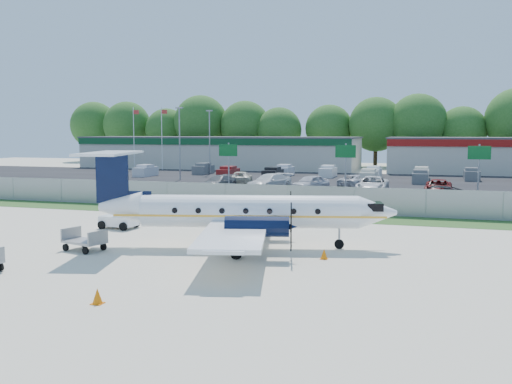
% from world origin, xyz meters
% --- Properties ---
extents(ground, '(170.00, 170.00, 0.00)m').
position_xyz_m(ground, '(0.00, 0.00, 0.00)').
color(ground, beige).
rests_on(ground, ground).
extents(grass_verge, '(170.00, 4.00, 0.02)m').
position_xyz_m(grass_verge, '(0.00, 12.00, 0.01)').
color(grass_verge, '#2D561E').
rests_on(grass_verge, ground).
extents(access_road, '(170.00, 8.00, 0.02)m').
position_xyz_m(access_road, '(0.00, 19.00, 0.01)').
color(access_road, black).
rests_on(access_road, ground).
extents(parking_lot, '(170.00, 32.00, 0.02)m').
position_xyz_m(parking_lot, '(0.00, 40.00, 0.01)').
color(parking_lot, black).
rests_on(parking_lot, ground).
extents(perimeter_fence, '(120.00, 0.06, 1.99)m').
position_xyz_m(perimeter_fence, '(0.00, 14.00, 1.00)').
color(perimeter_fence, gray).
rests_on(perimeter_fence, ground).
extents(building_west, '(46.40, 12.40, 5.24)m').
position_xyz_m(building_west, '(-24.00, 61.98, 2.63)').
color(building_west, beige).
rests_on(building_west, ground).
extents(sign_left, '(1.80, 0.26, 5.00)m').
position_xyz_m(sign_left, '(-8.00, 22.91, 3.61)').
color(sign_left, gray).
rests_on(sign_left, ground).
extents(sign_mid, '(1.80, 0.26, 5.00)m').
position_xyz_m(sign_mid, '(3.00, 22.91, 3.61)').
color(sign_mid, gray).
rests_on(sign_mid, ground).
extents(sign_right, '(1.80, 0.26, 5.00)m').
position_xyz_m(sign_right, '(14.00, 22.91, 3.61)').
color(sign_right, gray).
rests_on(sign_right, ground).
extents(flagpole_west, '(1.06, 0.12, 10.00)m').
position_xyz_m(flagpole_west, '(-35.92, 55.00, 5.64)').
color(flagpole_west, white).
rests_on(flagpole_west, ground).
extents(flagpole_east, '(1.06, 0.12, 10.00)m').
position_xyz_m(flagpole_east, '(-30.92, 55.00, 5.64)').
color(flagpole_east, white).
rests_on(flagpole_east, ground).
extents(light_pole_nw, '(0.90, 0.35, 9.09)m').
position_xyz_m(light_pole_nw, '(-20.00, 38.00, 5.23)').
color(light_pole_nw, gray).
rests_on(light_pole_nw, ground).
extents(light_pole_sw, '(0.90, 0.35, 9.09)m').
position_xyz_m(light_pole_sw, '(-20.00, 48.00, 5.23)').
color(light_pole_sw, gray).
rests_on(light_pole_sw, ground).
extents(tree_line, '(112.00, 6.00, 14.00)m').
position_xyz_m(tree_line, '(0.00, 74.00, 0.00)').
color(tree_line, '#265A1A').
rests_on(tree_line, ground).
extents(aircraft, '(16.23, 15.87, 4.95)m').
position_xyz_m(aircraft, '(1.09, 0.20, 1.91)').
color(aircraft, white).
rests_on(aircraft, ground).
extents(pushback_tug, '(2.28, 1.70, 1.18)m').
position_xyz_m(pushback_tug, '(-8.14, 3.62, 0.57)').
color(pushback_tug, white).
rests_on(pushback_tug, ground).
extents(baggage_cart_far, '(2.36, 1.77, 1.10)m').
position_xyz_m(baggage_cart_far, '(-6.32, -2.90, 0.51)').
color(baggage_cart_far, gray).
rests_on(baggage_cart_far, ground).
extents(cone_nose, '(0.35, 0.35, 0.50)m').
position_xyz_m(cone_nose, '(5.61, -1.18, 0.24)').
color(cone_nose, orange).
rests_on(cone_nose, ground).
extents(cone_port_wing, '(0.40, 0.40, 0.56)m').
position_xyz_m(cone_port_wing, '(-0.65, -10.53, 0.27)').
color(cone_port_wing, orange).
rests_on(cone_port_wing, ground).
extents(cone_starboard_wing, '(0.37, 0.37, 0.52)m').
position_xyz_m(cone_starboard_wing, '(-3.44, 11.74, 0.25)').
color(cone_starboard_wing, orange).
rests_on(cone_starboard_wing, ground).
extents(road_car_west, '(6.49, 4.48, 1.65)m').
position_xyz_m(road_car_west, '(-14.65, 18.10, 0.00)').
color(road_car_west, '#595B5E').
rests_on(road_car_west, ground).
extents(road_car_mid, '(6.03, 3.19, 1.62)m').
position_xyz_m(road_car_mid, '(10.54, 21.40, 0.00)').
color(road_car_mid, black).
rests_on(road_car_mid, ground).
extents(parked_car_a, '(2.92, 5.20, 1.42)m').
position_xyz_m(parked_car_a, '(-11.35, 29.14, 0.00)').
color(parked_car_a, '#595B5E').
rests_on(parked_car_a, ground).
extents(parked_car_b, '(4.41, 6.25, 1.68)m').
position_xyz_m(parked_car_b, '(-5.81, 29.25, 0.00)').
color(parked_car_b, silver).
rests_on(parked_car_b, ground).
extents(parked_car_c, '(3.79, 5.19, 1.64)m').
position_xyz_m(parked_car_c, '(-1.55, 29.48, 0.00)').
color(parked_car_c, silver).
rests_on(parked_car_c, ground).
extents(parked_car_d, '(2.87, 6.17, 1.71)m').
position_xyz_m(parked_car_d, '(4.80, 28.74, 0.00)').
color(parked_car_d, silver).
rests_on(parked_car_d, ground).
extents(parked_car_e, '(2.58, 5.41, 1.49)m').
position_xyz_m(parked_car_e, '(10.94, 29.42, 0.00)').
color(parked_car_e, maroon).
rests_on(parked_car_e, ground).
extents(parked_car_f, '(3.72, 5.76, 1.48)m').
position_xyz_m(parked_car_f, '(-10.70, 34.44, 0.00)').
color(parked_car_f, beige).
rests_on(parked_car_f, ground).
extents(parked_car_g, '(3.95, 5.56, 1.41)m').
position_xyz_m(parked_car_g, '(2.48, 34.57, 0.00)').
color(parked_car_g, silver).
rests_on(parked_car_g, ground).
extents(far_parking_rows, '(56.00, 10.00, 1.60)m').
position_xyz_m(far_parking_rows, '(0.00, 45.00, 0.00)').
color(far_parking_rows, gray).
rests_on(far_parking_rows, ground).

